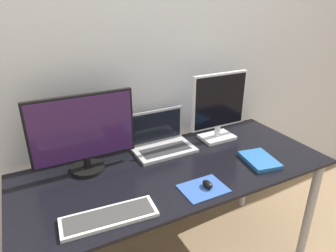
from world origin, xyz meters
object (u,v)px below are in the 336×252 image
monitor_right (219,107)px  mouse (207,184)px  laptop (161,140)px  book (260,160)px  keyboard (109,217)px  monitor_left (83,133)px

monitor_right → mouse: 0.61m
laptop → mouse: bearing=-87.9°
monitor_right → mouse: (-0.37, -0.44, -0.20)m
mouse → book: size_ratio=0.27×
mouse → book: (0.40, 0.07, -0.01)m
keyboard → monitor_left: bearing=88.3°
book → keyboard: bearing=-175.8°
monitor_left → keyboard: size_ratio=1.30×
mouse → monitor_right: bearing=49.6°
laptop → book: laptop is taller
monitor_right → book: 0.42m
monitor_left → mouse: 0.68m
mouse → laptop: bearing=92.1°
monitor_right → keyboard: size_ratio=1.05×
mouse → book: 0.41m
monitor_left → keyboard: bearing=-91.7°
monitor_left → mouse: monitor_left is taller
keyboard → mouse: mouse is taller
monitor_left → monitor_right: 0.85m
keyboard → book: (0.90, 0.07, 0.00)m
monitor_right → laptop: bearing=173.7°
monitor_left → laptop: 0.49m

